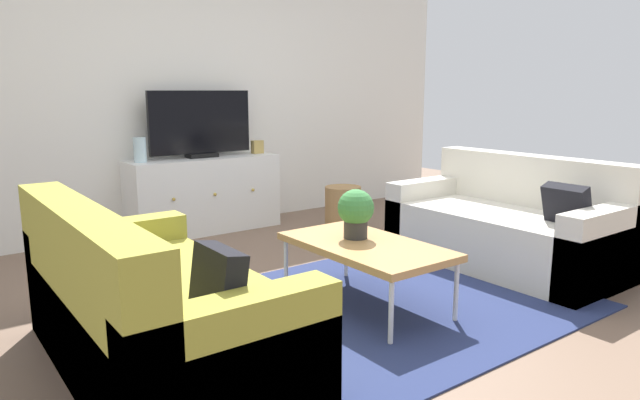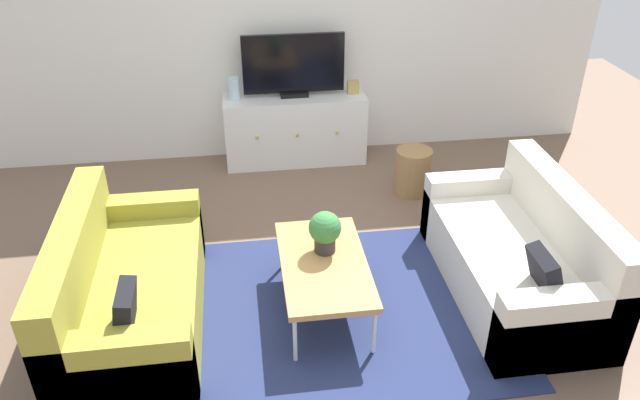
{
  "view_description": "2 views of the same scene",
  "coord_description": "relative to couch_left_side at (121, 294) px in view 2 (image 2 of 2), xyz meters",
  "views": [
    {
      "loc": [
        -2.27,
        -2.63,
        1.33
      ],
      "look_at": [
        0.0,
        0.43,
        0.59
      ],
      "focal_mm": 31.82,
      "sensor_mm": 36.0,
      "label": 1
    },
    {
      "loc": [
        -0.55,
        -3.53,
        2.97
      ],
      "look_at": [
        0.0,
        0.43,
        0.59
      ],
      "focal_mm": 34.75,
      "sensor_mm": 36.0,
      "label": 2
    }
  ],
  "objects": [
    {
      "name": "ground_plane",
      "position": [
        1.43,
        0.1,
        -0.28
      ],
      "size": [
        10.0,
        10.0,
        0.0
      ],
      "primitive_type": "plane",
      "color": "brown"
    },
    {
      "name": "area_rug",
      "position": [
        1.43,
        -0.05,
        -0.28
      ],
      "size": [
        2.5,
        1.9,
        0.01
      ],
      "primitive_type": "cube",
      "color": "navy",
      "rests_on": "ground_plane"
    },
    {
      "name": "potted_plant",
      "position": [
        1.41,
        0.13,
        0.3
      ],
      "size": [
        0.23,
        0.23,
        0.31
      ],
      "color": "#2D2D2D",
      "rests_on": "coffee_table"
    },
    {
      "name": "couch_right_side",
      "position": [
        2.87,
        0.0,
        0.0
      ],
      "size": [
        0.87,
        1.7,
        0.83
      ],
      "color": "beige",
      "rests_on": "ground_plane"
    },
    {
      "name": "wall_back",
      "position": [
        1.43,
        2.65,
        1.07
      ],
      "size": [
        6.4,
        0.12,
        2.7
      ],
      "primitive_type": "cube",
      "color": "silver",
      "rests_on": "ground_plane"
    },
    {
      "name": "wicker_basket",
      "position": [
        2.46,
        1.55,
        -0.06
      ],
      "size": [
        0.34,
        0.34,
        0.44
      ],
      "primitive_type": "cylinder",
      "color": "#9E7547",
      "rests_on": "ground_plane"
    },
    {
      "name": "flat_screen_tv",
      "position": [
        1.44,
        2.39,
        0.73
      ],
      "size": [
        1.0,
        0.16,
        0.62
      ],
      "color": "black",
      "rests_on": "tv_console"
    },
    {
      "name": "coffee_table",
      "position": [
        1.39,
        -0.0,
        0.1
      ],
      "size": [
        0.6,
        1.08,
        0.41
      ],
      "color": "#B7844C",
      "rests_on": "ground_plane"
    },
    {
      "name": "glass_vase",
      "position": [
        0.84,
        2.37,
        0.53
      ],
      "size": [
        0.11,
        0.11,
        0.22
      ],
      "primitive_type": "cylinder",
      "color": "silver",
      "rests_on": "tv_console"
    },
    {
      "name": "tv_console",
      "position": [
        1.44,
        2.37,
        0.07
      ],
      "size": [
        1.42,
        0.47,
        0.71
      ],
      "color": "white",
      "rests_on": "ground_plane"
    },
    {
      "name": "couch_left_side",
      "position": [
        0.0,
        0.0,
        0.0
      ],
      "size": [
        0.87,
        1.7,
        0.83
      ],
      "color": "olive",
      "rests_on": "ground_plane"
    },
    {
      "name": "mantel_clock",
      "position": [
        2.03,
        2.37,
        0.49
      ],
      "size": [
        0.11,
        0.07,
        0.13
      ],
      "primitive_type": "cube",
      "color": "tan",
      "rests_on": "tv_console"
    }
  ]
}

